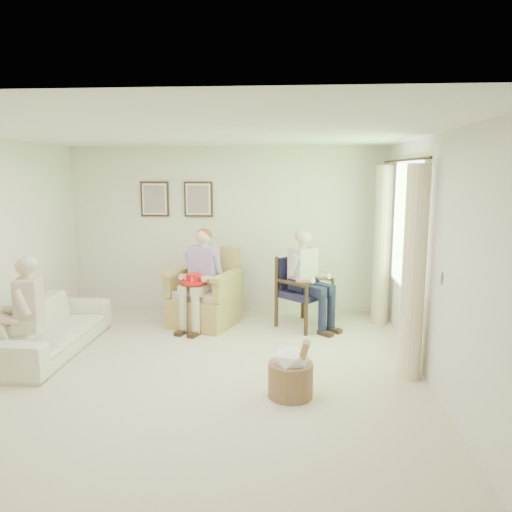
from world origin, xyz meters
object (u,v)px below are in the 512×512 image
object	(u,v)px
wicker_armchair	(204,301)
hatbox	(291,372)
person_sofa	(23,307)
sofa	(50,328)
person_dark	(305,272)
person_wicker	(202,271)
red_hat	(194,280)
wood_armchair	(305,288)

from	to	relation	value
wicker_armchair	hatbox	distance (m)	2.62
person_sofa	sofa	bearing A→B (deg)	165.48
wicker_armchair	person_sofa	size ratio (longest dim) A/B	0.88
person_dark	hatbox	bearing A→B (deg)	-143.75
person_wicker	red_hat	xyz separation A→B (m)	(-0.08, -0.19, -0.09)
person_wicker	person_dark	bearing A→B (deg)	21.62
wood_armchair	person_wicker	xyz separation A→B (m)	(-1.45, -0.24, 0.28)
wicker_armchair	person_sofa	distance (m)	2.51
person_dark	hatbox	world-z (taller)	person_dark
person_wicker	person_sofa	xyz separation A→B (m)	(-1.72, -1.65, -0.10)
person_wicker	wicker_armchair	bearing A→B (deg)	108.62
wood_armchair	person_dark	xyz separation A→B (m)	(0.00, -0.16, 0.27)
red_hat	hatbox	size ratio (longest dim) A/B	0.53
wood_armchair	hatbox	xyz separation A→B (m)	(-0.18, -2.38, -0.29)
person_dark	red_hat	xyz separation A→B (m)	(-1.54, -0.27, -0.08)
person_wicker	person_sofa	bearing A→B (deg)	-117.58
person_sofa	wood_armchair	bearing A→B (deg)	106.26
hatbox	person_wicker	bearing A→B (deg)	120.88
sofa	hatbox	bearing A→B (deg)	-109.11
sofa	person_wicker	world-z (taller)	person_wicker
hatbox	wicker_armchair	bearing A→B (deg)	119.22
person_dark	person_sofa	size ratio (longest dim) A/B	1.09
person_dark	red_hat	world-z (taller)	person_dark
person_dark	person_sofa	bearing A→B (deg)	159.30
person_dark	person_sofa	xyz separation A→B (m)	(-3.17, -1.72, -0.09)
person_sofa	hatbox	bearing A→B (deg)	66.19
person_wicker	red_hat	bearing A→B (deg)	-95.11
sofa	hatbox	xyz separation A→B (m)	(3.00, -1.04, -0.05)
red_hat	person_sofa	bearing A→B (deg)	-138.26
person_dark	sofa	bearing A→B (deg)	151.12
wood_armchair	person_sofa	size ratio (longest dim) A/B	0.79
wicker_armchair	person_wicker	world-z (taller)	person_wicker
wicker_armchair	wood_armchair	distance (m)	1.47
person_dark	hatbox	xyz separation A→B (m)	(-0.18, -2.21, -0.56)
hatbox	person_dark	bearing A→B (deg)	85.48
wood_armchair	sofa	bearing A→B (deg)	153.69
red_hat	person_dark	bearing A→B (deg)	9.79
sofa	person_sofa	bearing A→B (deg)	180.00
sofa	person_dark	distance (m)	3.42
person_sofa	hatbox	xyz separation A→B (m)	(3.00, -0.49, -0.46)
wicker_armchair	hatbox	bearing A→B (deg)	-42.16
person_sofa	red_hat	bearing A→B (deg)	117.22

